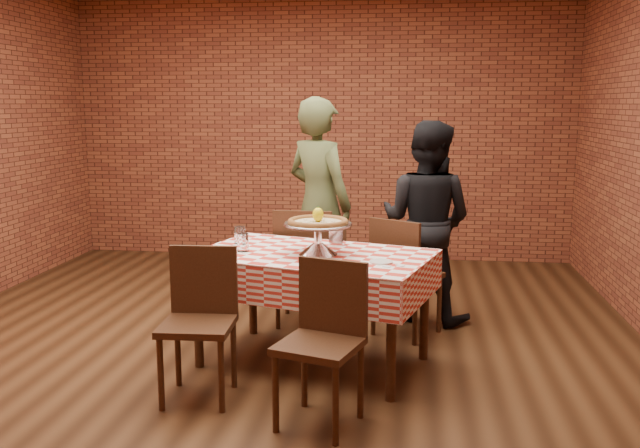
# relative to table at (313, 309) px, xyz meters

# --- Properties ---
(ground) EXTENTS (6.00, 6.00, 0.00)m
(ground) POSITION_rel_table_xyz_m (-0.37, 0.24, -0.38)
(ground) COLOR black
(ground) RESTS_ON ground
(back_wall) EXTENTS (5.50, 0.00, 5.50)m
(back_wall) POSITION_rel_table_xyz_m (-0.37, 3.24, 1.08)
(back_wall) COLOR brown
(back_wall) RESTS_ON ground
(table) EXTENTS (1.68, 1.28, 0.75)m
(table) POSITION_rel_table_xyz_m (0.00, 0.00, 0.00)
(table) COLOR #3B2212
(table) RESTS_ON ground
(tablecloth) EXTENTS (1.72, 1.32, 0.26)m
(tablecloth) POSITION_rel_table_xyz_m (0.00, 0.00, 0.25)
(tablecloth) COLOR red
(tablecloth) RESTS_ON table
(pizza_stand) EXTENTS (0.59, 0.59, 0.20)m
(pizza_stand) POSITION_rel_table_xyz_m (0.04, -0.03, 0.48)
(pizza_stand) COLOR silver
(pizza_stand) RESTS_ON tablecloth
(pizza) EXTENTS (0.51, 0.51, 0.03)m
(pizza) POSITION_rel_table_xyz_m (0.04, -0.03, 0.59)
(pizza) COLOR #C4B589
(pizza) RESTS_ON pizza_stand
(lemon) EXTENTS (0.09, 0.09, 0.09)m
(lemon) POSITION_rel_table_xyz_m (0.04, -0.03, 0.64)
(lemon) COLOR yellow
(lemon) RESTS_ON pizza
(water_glass_left) EXTENTS (0.09, 0.09, 0.12)m
(water_glass_left) POSITION_rel_table_xyz_m (-0.47, -0.01, 0.44)
(water_glass_left) COLOR white
(water_glass_left) RESTS_ON tablecloth
(water_glass_right) EXTENTS (0.09, 0.09, 0.12)m
(water_glass_right) POSITION_rel_table_xyz_m (-0.55, 0.24, 0.44)
(water_glass_right) COLOR white
(water_glass_right) RESTS_ON tablecloth
(side_plate) EXTENTS (0.18, 0.18, 0.01)m
(side_plate) POSITION_rel_table_xyz_m (0.46, -0.22, 0.39)
(side_plate) COLOR white
(side_plate) RESTS_ON tablecloth
(sweetener_packet_a) EXTENTS (0.06, 0.05, 0.00)m
(sweetener_packet_a) POSITION_rel_table_xyz_m (0.49, -0.33, 0.39)
(sweetener_packet_a) COLOR white
(sweetener_packet_a) RESTS_ON tablecloth
(sweetener_packet_b) EXTENTS (0.06, 0.06, 0.00)m
(sweetener_packet_b) POSITION_rel_table_xyz_m (0.58, -0.29, 0.39)
(sweetener_packet_b) COLOR white
(sweetener_packet_b) RESTS_ON tablecloth
(condiment_caddy) EXTENTS (0.12, 0.10, 0.14)m
(condiment_caddy) POSITION_rel_table_xyz_m (0.14, 0.27, 0.45)
(condiment_caddy) COLOR silver
(condiment_caddy) RESTS_ON tablecloth
(chair_near_left) EXTENTS (0.43, 0.43, 0.89)m
(chair_near_left) POSITION_rel_table_xyz_m (-0.59, -0.65, 0.07)
(chair_near_left) COLOR #3B2212
(chair_near_left) RESTS_ON ground
(chair_near_right) EXTENTS (0.51, 0.51, 0.89)m
(chair_near_right) POSITION_rel_table_xyz_m (0.16, -0.90, 0.07)
(chair_near_right) COLOR #3B2212
(chair_near_right) RESTS_ON ground
(chair_far_left) EXTENTS (0.45, 0.45, 0.93)m
(chair_far_left) POSITION_rel_table_xyz_m (-0.17, 0.86, 0.09)
(chair_far_left) COLOR #3B2212
(chair_far_left) RESTS_ON ground
(chair_far_right) EXTENTS (0.58, 0.58, 0.90)m
(chair_far_right) POSITION_rel_table_xyz_m (0.62, 0.68, 0.08)
(chair_far_right) COLOR #3B2212
(chair_far_right) RESTS_ON ground
(diner_olive) EXTENTS (0.78, 0.72, 1.78)m
(diner_olive) POSITION_rel_table_xyz_m (-0.13, 1.30, 0.52)
(diner_olive) COLOR #47502D
(diner_olive) RESTS_ON ground
(diner_black) EXTENTS (0.95, 0.87, 1.60)m
(diner_black) POSITION_rel_table_xyz_m (0.76, 1.09, 0.42)
(diner_black) COLOR black
(diner_black) RESTS_ON ground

